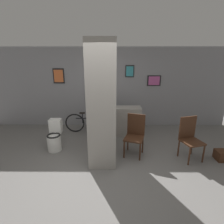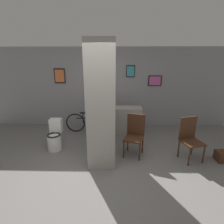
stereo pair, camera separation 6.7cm
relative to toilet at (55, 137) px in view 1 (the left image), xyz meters
The scene contains 11 objects.
ground_plane 1.62m from the toilet, 34.06° to the right, with size 14.00×14.00×0.00m, color slate.
wall_back 2.39m from the toilet, 52.93° to the left, with size 8.00×0.09×2.60m.
pillar_center 1.61m from the toilet, 10.91° to the right, with size 0.61×1.29×2.60m.
counter_shelf 1.86m from the toilet, 30.04° to the left, with size 1.41×0.44×0.86m.
toilet is the anchor object (origin of this frame).
chair_near_pillar 2.03m from the toilet, ahead, with size 0.54×0.54×0.98m.
chair_by_doorway 3.27m from the toilet, ahead, with size 0.53×0.53×0.98m.
bicycle 1.34m from the toilet, 54.58° to the left, with size 1.59×0.42×0.65m.
bottle_tall 1.78m from the toilet, 33.40° to the left, with size 0.06×0.06×0.26m.
bottle_short 1.89m from the toilet, 33.43° to the left, with size 0.07×0.07×0.19m.
floor_crate 4.02m from the toilet, ahead, with size 0.28×0.28×0.22m.
Camera 1 is at (0.17, -3.15, 2.24)m, focal length 28.00 mm.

